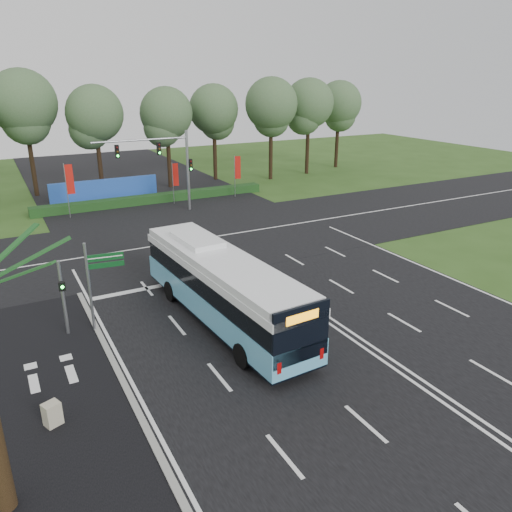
{
  "coord_description": "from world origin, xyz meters",
  "views": [
    {
      "loc": [
        -13.41,
        -20.77,
        11.44
      ],
      "look_at": [
        -1.16,
        2.0,
        2.03
      ],
      "focal_mm": 35.0,
      "sensor_mm": 36.0,
      "label": 1
    }
  ],
  "objects": [
    {
      "name": "city_bus",
      "position": [
        -4.42,
        -0.65,
        1.84
      ],
      "size": [
        3.4,
        12.89,
        3.66
      ],
      "rotation": [
        0.0,
        0.0,
        0.06
      ],
      "color": "#59AACE",
      "rests_on": "ground"
    },
    {
      "name": "traffic_light_gantry",
      "position": [
        0.21,
        20.5,
        4.66
      ],
      "size": [
        8.41,
        0.28,
        7.0
      ],
      "color": "gray",
      "rests_on": "ground"
    },
    {
      "name": "ground",
      "position": [
        0.0,
        0.0,
        0.0
      ],
      "size": [
        120.0,
        120.0,
        0.0
      ],
      "primitive_type": "plane",
      "color": "#2E4E1A",
      "rests_on": "ground"
    },
    {
      "name": "road_cross",
      "position": [
        0.0,
        12.0,
        0.03
      ],
      "size": [
        120.0,
        14.0,
        0.05
      ],
      "primitive_type": "cube",
      "color": "black",
      "rests_on": "ground"
    },
    {
      "name": "road_main",
      "position": [
        0.0,
        0.0,
        0.02
      ],
      "size": [
        20.0,
        120.0,
        0.04
      ],
      "primitive_type": "cube",
      "color": "black",
      "rests_on": "ground"
    },
    {
      "name": "banner_flag_mid",
      "position": [
        1.69,
        23.16,
        2.56
      ],
      "size": [
        0.57,
        0.11,
        3.88
      ],
      "rotation": [
        0.0,
        0.0,
        -0.1
      ],
      "color": "gray",
      "rests_on": "ground"
    },
    {
      "name": "eucalyptus_row",
      "position": [
        2.44,
        31.26,
        8.22
      ],
      "size": [
        53.88,
        9.67,
        12.12
      ],
      "color": "black",
      "rests_on": "ground"
    },
    {
      "name": "pedestrian_signal",
      "position": [
        -11.36,
        1.57,
        2.01
      ],
      "size": [
        0.31,
        0.43,
        3.68
      ],
      "rotation": [
        0.0,
        0.0,
        -0.12
      ],
      "color": "gray",
      "rests_on": "ground"
    },
    {
      "name": "kerb_strip",
      "position": [
        -10.1,
        -3.0,
        0.06
      ],
      "size": [
        0.25,
        18.0,
        0.12
      ],
      "primitive_type": "cube",
      "color": "gray",
      "rests_on": "ground"
    },
    {
      "name": "banner_flag_left",
      "position": [
        -7.7,
        22.67,
        3.01
      ],
      "size": [
        0.68,
        0.07,
        4.62
      ],
      "rotation": [
        0.0,
        0.0,
        0.02
      ],
      "color": "gray",
      "rests_on": "ground"
    },
    {
      "name": "banner_flag_right",
      "position": [
        8.0,
        22.96,
        2.7
      ],
      "size": [
        0.59,
        0.23,
        4.12
      ],
      "rotation": [
        0.0,
        0.0,
        -0.32
      ],
      "color": "gray",
      "rests_on": "ground"
    },
    {
      "name": "hedge",
      "position": [
        0.0,
        24.5,
        0.4
      ],
      "size": [
        22.0,
        1.2,
        0.8
      ],
      "primitive_type": "cube",
      "color": "#183D16",
      "rests_on": "ground"
    },
    {
      "name": "bike_path",
      "position": [
        -12.5,
        -3.0,
        0.03
      ],
      "size": [
        5.0,
        18.0,
        0.06
      ],
      "primitive_type": "cube",
      "color": "black",
      "rests_on": "ground"
    },
    {
      "name": "blue_hoarding",
      "position": [
        -4.0,
        27.0,
        1.1
      ],
      "size": [
        10.0,
        0.3,
        2.2
      ],
      "primitive_type": "cube",
      "color": "#214EB6",
      "rests_on": "ground"
    },
    {
      "name": "utility_cabinet",
      "position": [
        -12.85,
        -4.92,
        0.45
      ],
      "size": [
        0.68,
        0.62,
        0.91
      ],
      "primitive_type": "cube",
      "rotation": [
        0.0,
        0.0,
        0.38
      ],
      "color": "#B2AA8F",
      "rests_on": "ground"
    },
    {
      "name": "street_sign",
      "position": [
        -9.85,
        1.32,
        2.75
      ],
      "size": [
        1.71,
        0.31,
        4.4
      ],
      "rotation": [
        0.0,
        0.0,
        -0.13
      ],
      "color": "gray",
      "rests_on": "ground"
    }
  ]
}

